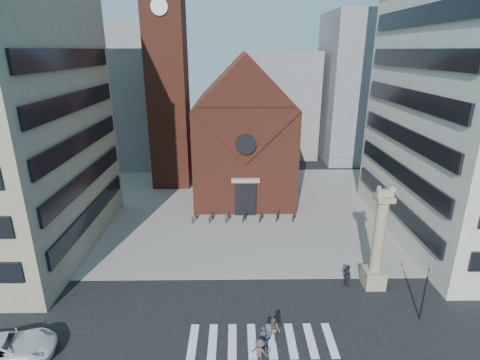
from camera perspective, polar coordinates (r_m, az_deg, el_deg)
name	(u,v)px	position (r m, az deg, el deg)	size (l,w,h in m)	color
ground	(251,311)	(29.22, 1.76, -19.31)	(120.00, 120.00, 0.00)	black
piazza	(245,208)	(45.62, 0.75, -4.24)	(46.00, 30.00, 0.05)	gray
zebra_crossing	(262,341)	(26.97, 3.33, -23.25)	(10.20, 3.20, 0.01)	white
church	(244,133)	(48.95, 0.61, 7.20)	(12.00, 16.65, 18.00)	brown
campanile	(167,70)	(51.64, -11.07, 16.18)	(5.50, 5.50, 31.20)	brown
bg_block_left	(120,96)	(65.98, -17.76, 12.10)	(16.00, 14.00, 22.00)	gray
bg_block_mid	(275,104)	(68.81, 5.32, 11.49)	(14.00, 12.00, 18.00)	gray
bg_block_right	(371,88)	(69.11, 19.34, 13.06)	(16.00, 14.00, 24.00)	gray
lion_column	(377,248)	(31.77, 20.21, -9.73)	(1.63, 1.60, 8.68)	gray
traffic_light	(425,292)	(30.05, 26.31, -15.01)	(0.13, 0.16, 4.30)	black
white_car	(4,349)	(29.06, -32.33, -20.99)	(2.74, 5.94, 1.65)	silver
pedestrian_0	(264,339)	(25.77, 3.62, -22.98)	(0.66, 0.44, 1.82)	#2F2838
pedestrian_1	(274,330)	(26.36, 5.13, -21.85)	(0.89, 0.69, 1.83)	#5E504B
pedestrian_2	(347,276)	(32.33, 16.02, -13.83)	(1.13, 0.47, 1.93)	#212228
pedestrian_3	(260,351)	(25.10, 3.05, -24.59)	(1.09, 0.62, 1.68)	#503B35
scooter_0	(195,217)	(42.30, -6.89, -5.61)	(0.63, 1.81, 0.95)	black
scooter_1	(211,216)	(42.11, -4.38, -5.55)	(0.50, 1.76, 1.06)	black
scooter_2	(228,217)	(42.06, -1.84, -5.62)	(0.63, 1.81, 0.95)	black
scooter_3	(245,216)	(42.04, 0.69, -5.54)	(0.50, 1.76, 1.06)	black
scooter_4	(261,217)	(42.15, 3.22, -5.58)	(0.63, 1.81, 0.95)	black
scooter_5	(278,216)	(42.29, 5.74, -5.49)	(0.50, 1.76, 1.06)	black
scooter_6	(294,216)	(42.56, 8.23, -5.51)	(0.63, 1.81, 0.95)	black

